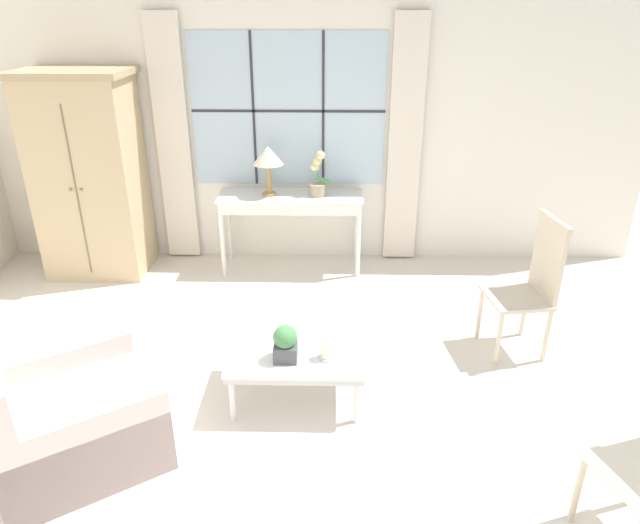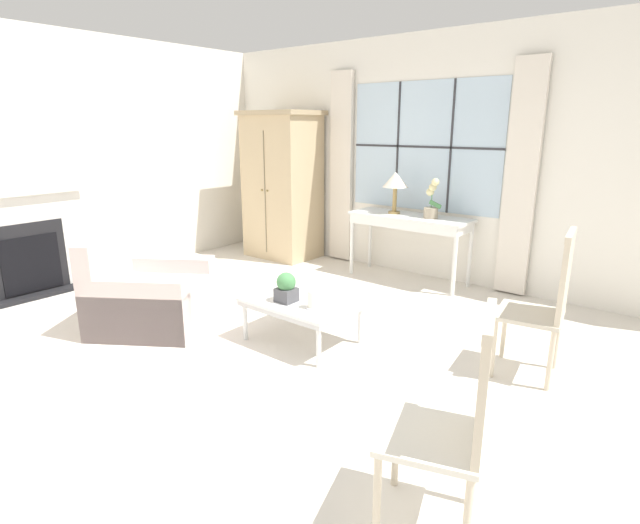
% 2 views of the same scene
% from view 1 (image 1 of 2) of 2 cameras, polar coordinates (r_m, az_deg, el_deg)
% --- Properties ---
extents(ground_plane, '(14.00, 14.00, 0.00)m').
position_cam_1_polar(ground_plane, '(3.71, -6.09, -18.41)').
color(ground_plane, silver).
extents(wall_back_windowed, '(7.20, 0.14, 2.80)m').
position_cam_1_polar(wall_back_windowed, '(5.83, -3.13, 13.44)').
color(wall_back_windowed, white).
rests_on(wall_back_windowed, ground_plane).
extents(armoire, '(1.01, 0.73, 1.97)m').
position_cam_1_polar(armoire, '(5.99, -22.04, 8.03)').
color(armoire, tan).
rests_on(armoire, ground_plane).
extents(console_table, '(1.42, 0.49, 0.78)m').
position_cam_1_polar(console_table, '(5.70, -2.93, 5.89)').
color(console_table, white).
rests_on(console_table, ground_plane).
extents(table_lamp, '(0.30, 0.30, 0.49)m').
position_cam_1_polar(table_lamp, '(5.58, -5.23, 10.38)').
color(table_lamp, '#9E7F47').
rests_on(table_lamp, console_table).
extents(potted_orchid, '(0.20, 0.16, 0.44)m').
position_cam_1_polar(potted_orchid, '(5.60, -0.23, 8.36)').
color(potted_orchid, tan).
rests_on(potted_orchid, console_table).
extents(armchair_upholstered, '(1.27, 1.27, 0.84)m').
position_cam_1_polar(armchair_upholstered, '(3.82, -23.95, -14.01)').
color(armchair_upholstered, beige).
rests_on(armchair_upholstered, ground_plane).
extents(side_chair_wooden, '(0.50, 0.50, 1.10)m').
position_cam_1_polar(side_chair_wooden, '(4.60, 20.49, -1.69)').
color(side_chair_wooden, beige).
rests_on(side_chair_wooden, ground_plane).
extents(coffee_table, '(0.91, 0.66, 0.38)m').
position_cam_1_polar(coffee_table, '(3.93, -2.36, -9.15)').
color(coffee_table, silver).
rests_on(coffee_table, ground_plane).
extents(potted_plant_small, '(0.16, 0.16, 0.25)m').
position_cam_1_polar(potted_plant_small, '(3.74, -3.49, -8.06)').
color(potted_plant_small, '#4C4C51').
rests_on(potted_plant_small, coffee_table).
extents(pillar_candle, '(0.12, 0.12, 0.16)m').
position_cam_1_polar(pillar_candle, '(3.78, 0.73, -8.73)').
color(pillar_candle, silver).
rests_on(pillar_candle, coffee_table).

